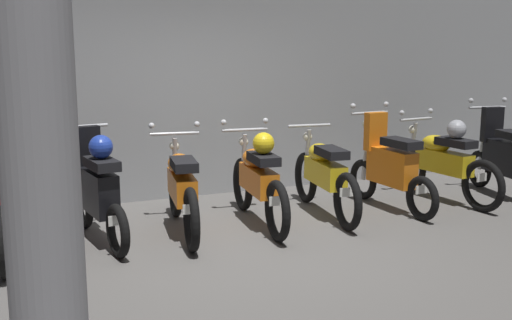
% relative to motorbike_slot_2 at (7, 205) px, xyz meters
% --- Properties ---
extents(ground_plane, '(80.00, 80.00, 0.00)m').
position_rel_motorbike_slot_2_xyz_m(ground_plane, '(2.21, -0.83, -0.49)').
color(ground_plane, '#565451').
extents(back_wall, '(16.00, 0.30, 3.36)m').
position_rel_motorbike_slot_2_xyz_m(back_wall, '(2.21, 1.67, 1.19)').
color(back_wall, gray).
rests_on(back_wall, ground).
extents(motorbike_slot_2, '(0.59, 1.95, 1.15)m').
position_rel_motorbike_slot_2_xyz_m(motorbike_slot_2, '(0.00, 0.00, 0.00)').
color(motorbike_slot_2, black).
rests_on(motorbike_slot_2, ground).
extents(motorbike_slot_3, '(0.56, 1.68, 1.18)m').
position_rel_motorbike_slot_2_xyz_m(motorbike_slot_3, '(0.88, 0.05, 0.07)').
color(motorbike_slot_3, black).
rests_on(motorbike_slot_3, ground).
extents(motorbike_slot_4, '(0.58, 1.94, 1.15)m').
position_rel_motorbike_slot_2_xyz_m(motorbike_slot_4, '(1.77, 0.02, 0.00)').
color(motorbike_slot_4, black).
rests_on(motorbike_slot_4, ground).
extents(motorbike_slot_5, '(0.59, 1.95, 1.15)m').
position_rel_motorbike_slot_2_xyz_m(motorbike_slot_5, '(2.65, -0.03, 0.04)').
color(motorbike_slot_5, black).
rests_on(motorbike_slot_5, ground).
extents(motorbike_slot_6, '(0.56, 1.95, 1.03)m').
position_rel_motorbike_slot_2_xyz_m(motorbike_slot_6, '(3.54, 0.03, -0.00)').
color(motorbike_slot_6, black).
rests_on(motorbike_slot_6, ground).
extents(motorbike_slot_7, '(0.59, 1.68, 1.29)m').
position_rel_motorbike_slot_2_xyz_m(motorbike_slot_7, '(4.42, -0.05, 0.04)').
color(motorbike_slot_7, black).
rests_on(motorbike_slot_7, ground).
extents(motorbike_slot_8, '(0.59, 1.95, 1.15)m').
position_rel_motorbike_slot_2_xyz_m(motorbike_slot_8, '(5.31, 0.02, 0.04)').
color(motorbike_slot_8, black).
rests_on(motorbike_slot_8, ground).
extents(motorbike_slot_9, '(0.58, 1.67, 1.29)m').
position_rel_motorbike_slot_2_xyz_m(motorbike_slot_9, '(6.20, -0.11, 0.04)').
color(motorbike_slot_9, black).
rests_on(motorbike_slot_9, ground).
extents(support_pillar, '(0.40, 0.40, 3.36)m').
position_rel_motorbike_slot_2_xyz_m(support_pillar, '(0.12, -3.08, 1.19)').
color(support_pillar, gray).
rests_on(support_pillar, ground).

